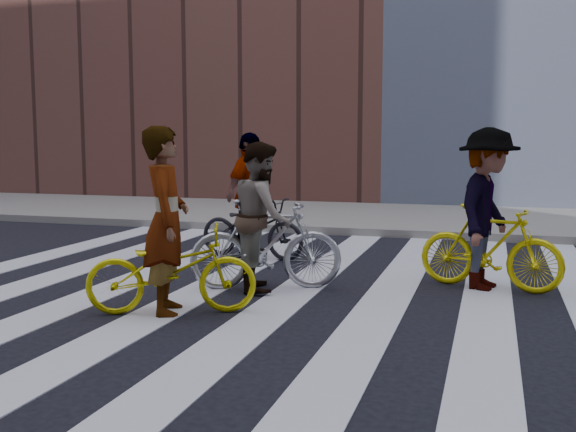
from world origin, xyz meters
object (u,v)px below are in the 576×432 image
at_px(bike_yellow_left, 171,270).
at_px(rider_left, 166,221).
at_px(rider_rear, 249,196).
at_px(rider_mid, 262,216).
at_px(bike_silver_mid, 266,245).
at_px(rider_right, 487,209).
at_px(bike_dark_rear, 252,228).
at_px(bike_yellow_right, 490,247).

relative_size(bike_yellow_left, rider_left, 0.90).
height_order(bike_yellow_left, rider_left, rider_left).
bearing_deg(rider_rear, rider_left, -164.50).
bearing_deg(rider_mid, bike_silver_mid, -110.52).
relative_size(bike_silver_mid, rider_rear, 0.96).
relative_size(bike_yellow_left, rider_right, 0.90).
xyz_separation_m(bike_silver_mid, bike_dark_rear, (-0.91, 2.01, -0.09)).
distance_m(bike_silver_mid, rider_right, 2.70).
bearing_deg(rider_right, bike_yellow_right, -75.80).
bearing_deg(rider_mid, rider_rear, 3.90).
bearing_deg(bike_dark_rear, bike_silver_mid, -145.61).
relative_size(rider_mid, rider_rear, 0.93).
height_order(bike_yellow_left, bike_yellow_right, bike_yellow_right).
bearing_deg(bike_yellow_left, rider_mid, -43.79).
xyz_separation_m(bike_yellow_left, rider_mid, (0.54, 1.35, 0.43)).
height_order(bike_yellow_right, rider_right, rider_right).
xyz_separation_m(bike_silver_mid, rider_rear, (-0.96, 2.01, 0.41)).
bearing_deg(rider_rear, rider_right, -99.06).
distance_m(bike_silver_mid, bike_dark_rear, 2.21).
distance_m(bike_yellow_left, rider_left, 0.52).
relative_size(bike_dark_rear, rider_right, 0.90).
relative_size(bike_yellow_left, bike_dark_rear, 1.00).
distance_m(rider_right, rider_rear, 3.71).
bearing_deg(bike_dark_rear, rider_right, -99.31).
bearing_deg(rider_mid, rider_right, -93.44).
xyz_separation_m(rider_left, rider_mid, (0.59, 1.35, -0.08)).
relative_size(bike_dark_rear, rider_rear, 0.92).
distance_m(bike_silver_mid, bike_yellow_right, 2.72).
relative_size(bike_yellow_left, rider_rear, 0.92).
bearing_deg(rider_rear, rider_mid, -145.61).
xyz_separation_m(bike_yellow_right, rider_right, (-0.05, 0.00, 0.46)).
height_order(bike_silver_mid, rider_mid, rider_mid).
bearing_deg(bike_yellow_left, rider_rear, -15.76).
distance_m(bike_yellow_right, rider_mid, 2.79).
bearing_deg(rider_right, bike_silver_mid, 121.60).
xyz_separation_m(bike_silver_mid, rider_left, (-0.64, -1.35, 0.43)).
distance_m(bike_dark_rear, rider_right, 3.70).
distance_m(rider_left, rider_mid, 1.47).
bearing_deg(bike_dark_rear, bike_yellow_left, -164.50).
relative_size(bike_silver_mid, rider_left, 0.94).
bearing_deg(rider_mid, bike_yellow_left, 137.82).
xyz_separation_m(rider_left, rider_rear, (-0.33, 3.36, -0.02)).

